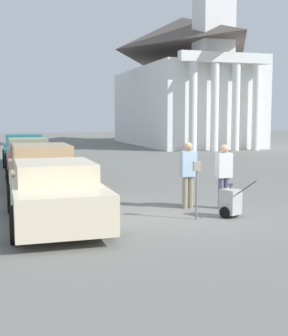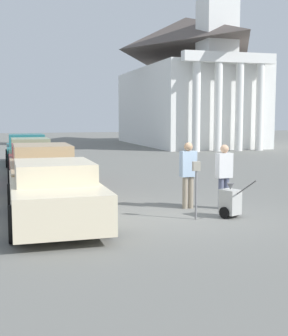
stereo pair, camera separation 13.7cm
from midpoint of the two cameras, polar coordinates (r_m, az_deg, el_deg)
ground_plane at (r=11.67m, az=5.16°, el=-5.83°), size 120.00×120.00×0.00m
parked_car_cream at (r=10.87m, az=-10.61°, el=-3.09°), size 2.04×4.82×1.45m
parked_car_tan at (r=14.17m, az=-12.02°, el=-0.71°), size 1.96×5.02×1.63m
parked_car_maroon at (r=17.52m, az=-12.89°, el=0.35°), size 1.97×5.03×1.44m
parked_car_sage at (r=20.97m, az=-13.50°, el=1.36°), size 1.93×4.71×1.50m
parked_car_teal at (r=24.76m, az=-13.98°, el=2.11°), size 2.09×4.88×1.54m
parking_meter at (r=11.13m, az=6.73°, el=-1.38°), size 0.18×0.09×1.39m
person_worker at (r=12.45m, az=5.72°, el=-0.34°), size 0.43×0.24×1.77m
person_supervisor at (r=12.56m, az=10.04°, el=-0.52°), size 0.44×0.26×1.71m
equipment_cart at (r=11.58m, az=10.80°, el=-4.06°), size 0.58×0.98×1.00m
church at (r=40.71m, az=5.42°, el=11.14°), size 8.31×16.59×22.59m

